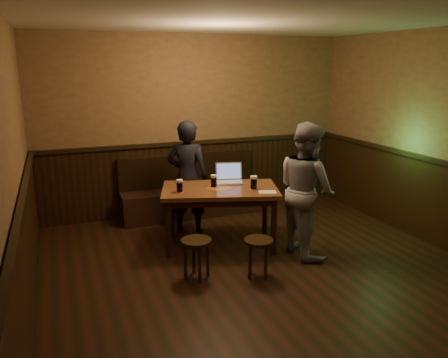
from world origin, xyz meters
TOP-DOWN VIEW (x-y plane):
  - room at (0.00, 0.22)m, footprint 5.04×6.04m
  - bench at (-0.19, 2.75)m, footprint 2.20×0.50m
  - pub_table at (-0.19, 1.42)m, footprint 1.66×1.25m
  - stool_left at (-0.77, 0.65)m, footprint 0.36×0.36m
  - stool_right at (-0.11, 0.44)m, footprint 0.41×0.41m
  - pint_left at (-0.73, 1.42)m, footprint 0.10×0.10m
  - pint_mid at (-0.25, 1.49)m, footprint 0.11×0.11m
  - pint_right at (0.19, 1.21)m, footprint 0.11×0.11m
  - laptop at (0.03, 1.66)m, footprint 0.42×0.37m
  - menu at (0.30, 1.03)m, footprint 0.26×0.22m
  - person_suit at (-0.44, 2.04)m, footprint 0.70×0.64m
  - person_grey at (0.73, 0.83)m, footprint 0.66×0.84m

SIDE VIEW (x-z plane):
  - bench at x=-0.19m, z-range -0.16..0.79m
  - stool_right at x=-0.11m, z-range 0.13..0.58m
  - stool_left at x=-0.77m, z-range 0.14..0.60m
  - pub_table at x=-0.19m, z-range 0.29..1.08m
  - menu at x=0.30m, z-range 0.79..0.79m
  - person_suit at x=-0.44m, z-range 0.00..1.61m
  - person_grey at x=0.73m, z-range 0.00..1.68m
  - laptop at x=0.03m, z-range 0.73..0.98m
  - pint_left at x=-0.73m, z-range 0.79..0.95m
  - pint_mid at x=-0.25m, z-range 0.79..0.96m
  - pint_right at x=0.19m, z-range 0.79..0.97m
  - room at x=0.00m, z-range -0.22..2.62m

